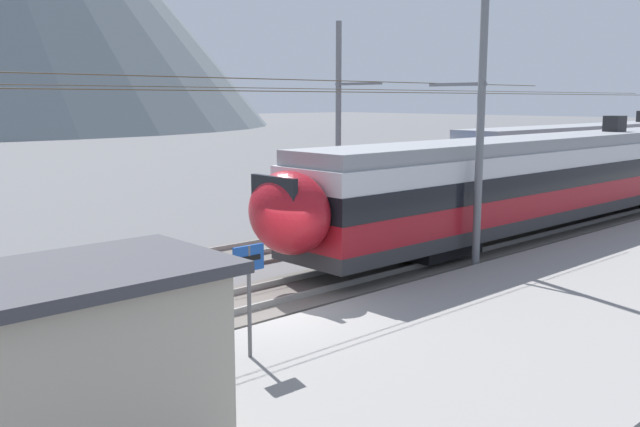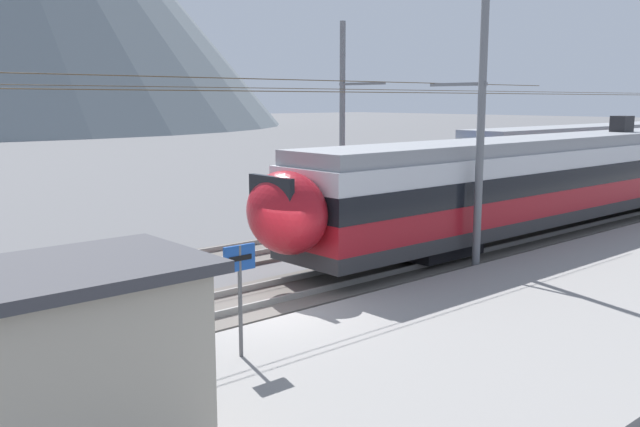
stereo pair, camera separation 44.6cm
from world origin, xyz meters
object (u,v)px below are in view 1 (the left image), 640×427
object	(u,v)px
catenary_mast_mid	(477,131)
handbag_beside_passenger	(21,418)
train_near_platform	(557,176)
platform_sign	(249,276)
train_far_track	(607,151)
potted_plant_platform_edge	(171,347)
platform_shelter	(39,386)
catenary_mast_far_side	(341,121)

from	to	relation	value
catenary_mast_mid	handbag_beside_passenger	bearing A→B (deg)	-172.91
train_near_platform	platform_sign	world-z (taller)	train_near_platform
train_far_track	potted_plant_platform_edge	size ratio (longest dim) A/B	43.13
catenary_mast_mid	platform_shelter	size ratio (longest dim) A/B	9.71
handbag_beside_passenger	catenary_mast_mid	bearing A→B (deg)	7.09
train_near_platform	platform_shelter	distance (m)	23.57
platform_sign	potted_plant_platform_edge	distance (m)	1.97
catenary_mast_far_side	platform_sign	distance (m)	16.52
platform_sign	train_near_platform	bearing A→B (deg)	10.95
handbag_beside_passenger	potted_plant_platform_edge	distance (m)	3.03
train_far_track	catenary_mast_mid	world-z (taller)	catenary_mast_mid
catenary_mast_mid	platform_sign	world-z (taller)	catenary_mast_mid
train_near_platform	catenary_mast_mid	xyz separation A→B (m)	(-8.12, -1.67, 2.09)
train_far_track	potted_plant_platform_edge	world-z (taller)	train_far_track
platform_sign	handbag_beside_passenger	bearing A→B (deg)	179.43
train_near_platform	platform_sign	size ratio (longest dim) A/B	13.42
handbag_beside_passenger	potted_plant_platform_edge	world-z (taller)	potted_plant_platform_edge
catenary_mast_far_side	train_far_track	bearing A→B (deg)	-5.94
potted_plant_platform_edge	platform_shelter	bearing A→B (deg)	-141.40
platform_sign	catenary_mast_far_side	bearing A→B (deg)	39.50
catenary_mast_mid	potted_plant_platform_edge	distance (m)	11.99
platform_shelter	train_near_platform	bearing A→B (deg)	13.73
train_near_platform	potted_plant_platform_edge	world-z (taller)	train_near_platform
train_far_track	catenary_mast_far_side	xyz separation A→B (m)	(-20.19, 2.10, 2.14)
train_near_platform	catenary_mast_far_side	world-z (taller)	catenary_mast_far_side
catenary_mast_mid	platform_sign	distance (m)	10.42
train_near_platform	platform_shelter	bearing A→B (deg)	-166.27
catenary_mast_far_side	platform_shelter	size ratio (longest dim) A/B	9.71
catenary_mast_mid	platform_shelter	bearing A→B (deg)	-165.14
train_far_track	potted_plant_platform_edge	bearing A→B (deg)	-167.37
train_far_track	handbag_beside_passenger	size ratio (longest dim) A/B	77.00
potted_plant_platform_edge	handbag_beside_passenger	bearing A→B (deg)	-168.84
train_near_platform	handbag_beside_passenger	distance (m)	22.78
platform_sign	platform_shelter	xyz separation A→B (m)	(-4.79, -2.09, -0.17)
catenary_mast_far_side	potted_plant_platform_edge	size ratio (longest dim) A/B	66.79
catenary_mast_far_side	potted_plant_platform_edge	xyz separation A→B (m)	(-13.99, -9.76, -3.70)
platform_shelter	train_far_track	bearing A→B (deg)	15.44
train_near_platform	catenary_mast_mid	bearing A→B (deg)	-168.35
handbag_beside_passenger	platform_shelter	xyz separation A→B (m)	(-0.45, -2.14, 1.33)
catenary_mast_mid	catenary_mast_far_side	world-z (taller)	catenary_mast_far_side
catenary_mast_far_side	potted_plant_platform_edge	bearing A→B (deg)	-145.10
train_near_platform	catenary_mast_far_side	size ratio (longest dim) A/B	0.63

